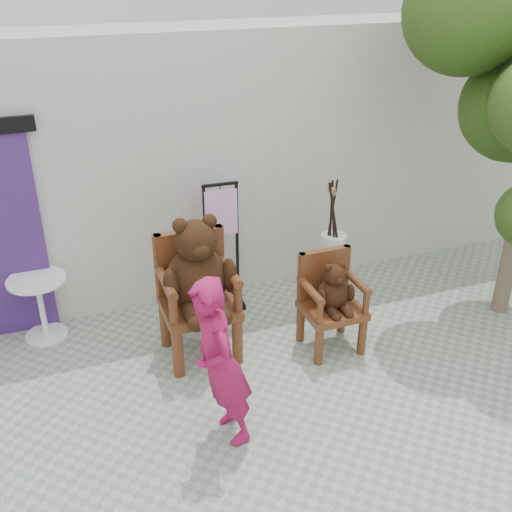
% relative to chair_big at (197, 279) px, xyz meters
% --- Properties ---
extents(ground_plane, '(60.00, 60.00, 0.00)m').
position_rel_chair_big_xyz_m(ground_plane, '(1.07, -1.48, -0.87)').
color(ground_plane, gray).
rests_on(ground_plane, ground).
extents(back_wall, '(9.00, 1.00, 3.00)m').
position_rel_chair_big_xyz_m(back_wall, '(1.07, 1.62, 0.63)').
color(back_wall, beige).
rests_on(back_wall, ground).
extents(chair_big, '(0.72, 0.80, 1.53)m').
position_rel_chair_big_xyz_m(chair_big, '(0.00, 0.00, 0.00)').
color(chair_big, '#4B2410').
rests_on(chair_big, ground).
extents(chair_small, '(0.59, 0.54, 1.02)m').
position_rel_chair_big_xyz_m(chair_small, '(1.29, -0.34, -0.26)').
color(chair_small, '#4B2410').
rests_on(chair_small, ground).
extents(person, '(0.42, 0.60, 1.54)m').
position_rel_chair_big_xyz_m(person, '(-0.16, -1.24, -0.10)').
color(person, '#9C1346').
rests_on(person, ground).
extents(cafe_table, '(0.60, 0.60, 0.70)m').
position_rel_chair_big_xyz_m(cafe_table, '(-1.48, 0.87, -0.43)').
color(cafe_table, white).
rests_on(cafe_table, ground).
extents(display_stand, '(0.46, 0.37, 1.51)m').
position_rel_chair_big_xyz_m(display_stand, '(0.50, 0.78, -0.28)').
color(display_stand, black).
rests_on(display_stand, ground).
extents(stool_bucket, '(0.32, 0.32, 1.45)m').
position_rel_chair_big_xyz_m(stool_bucket, '(1.76, 0.53, -0.23)').
color(stool_bucket, white).
rests_on(stool_bucket, ground).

